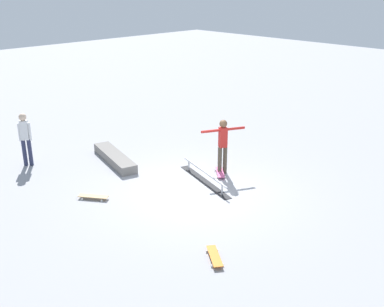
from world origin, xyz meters
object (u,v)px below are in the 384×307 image
grind_rail (204,177)px  skater_main (223,143)px  skate_ledge (115,158)px  skateboard_main (220,172)px  bystander_white_shirt (25,136)px  loose_skateboard_natural (93,196)px  loose_skateboard_orange (215,256)px

grind_rail → skater_main: 1.16m
skate_ledge → skateboard_main: size_ratio=3.39×
bystander_white_shirt → skate_ledge: bearing=-2.5°
skateboard_main → bystander_white_shirt: size_ratio=0.44×
skate_ledge → grind_rail: bearing=-162.8°
skater_main → skateboard_main: skater_main is taller
grind_rail → skater_main: (0.05, -0.81, 0.83)m
loose_skateboard_natural → loose_skateboard_orange: bearing=-32.0°
skate_ledge → skateboard_main: skate_ledge is taller
bystander_white_shirt → loose_skateboard_orange: (-7.58, -0.38, -0.88)m
skate_ledge → skateboard_main: (-3.03, -1.64, -0.07)m
skater_main → loose_skateboard_orange: 4.62m
bystander_white_shirt → loose_skateboard_natural: size_ratio=2.19×
grind_rail → skate_ledge: size_ratio=1.02×
skater_main → grind_rail: bearing=-150.3°
skater_main → skateboard_main: bearing=-143.4°
loose_skateboard_orange → grind_rail: bearing=-7.6°
loose_skateboard_orange → loose_skateboard_natural: bearing=38.5°
grind_rail → skate_ledge: 3.20m
bystander_white_shirt → loose_skateboard_natural: bystander_white_shirt is taller
skate_ledge → bystander_white_shirt: size_ratio=1.48×
bystander_white_shirt → loose_skateboard_natural: (-3.43, -0.13, -0.88)m
skateboard_main → loose_skateboard_orange: (-2.89, 3.35, 0.00)m
skater_main → skateboard_main: size_ratio=2.27×
grind_rail → skateboard_main: bearing=-71.0°
skateboard_main → bystander_white_shirt: 6.05m
skateboard_main → bystander_white_shirt: bearing=-100.4°
bystander_white_shirt → skater_main: bearing=-14.4°
skate_ledge → loose_skateboard_natural: skate_ledge is taller
skater_main → loose_skateboard_orange: bearing=-113.9°
skater_main → loose_skateboard_natural: (1.24, 3.71, -0.90)m
loose_skateboard_orange → bystander_white_shirt: bearing=38.0°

